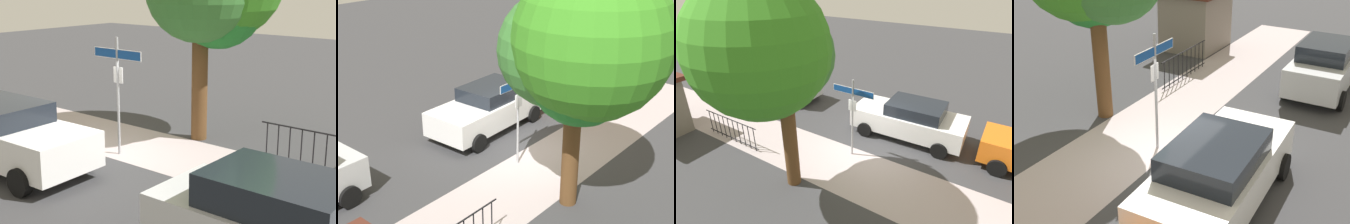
{
  "view_description": "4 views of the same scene",
  "coord_description": "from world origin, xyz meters",
  "views": [
    {
      "loc": [
        9.73,
        -8.83,
        4.54
      ],
      "look_at": [
        1.49,
        1.21,
        1.16
      ],
      "focal_mm": 54.78,
      "sensor_mm": 36.0,
      "label": 1
    },
    {
      "loc": [
        10.77,
        8.58,
        7.28
      ],
      "look_at": [
        0.76,
        0.15,
        1.78
      ],
      "focal_mm": 49.98,
      "sensor_mm": 36.0,
      "label": 2
    },
    {
      "loc": [
        -4.09,
        8.15,
        6.46
      ],
      "look_at": [
        1.05,
        0.09,
        1.58
      ],
      "focal_mm": 29.47,
      "sensor_mm": 36.0,
      "label": 3
    },
    {
      "loc": [
        -7.85,
        -5.23,
        5.94
      ],
      "look_at": [
        0.66,
        -0.26,
        1.14
      ],
      "focal_mm": 46.42,
      "sensor_mm": 36.0,
      "label": 4
    }
  ],
  "objects": [
    {
      "name": "car_white",
      "position": [
        -0.89,
        -2.06,
        0.85
      ],
      "size": [
        4.73,
        2.21,
        1.65
      ],
      "rotation": [
        0.0,
        0.0,
        0.03
      ],
      "color": "white",
      "rests_on": "ground_plane"
    },
    {
      "name": "shade_tree",
      "position": [
        1.57,
        3.1,
        4.42
      ],
      "size": [
        3.77,
        4.29,
        6.57
      ],
      "color": "brown",
      "rests_on": "ground_plane"
    },
    {
      "name": "street_sign",
      "position": [
        0.48,
        0.4,
        2.15
      ],
      "size": [
        1.65,
        0.07,
        3.12
      ],
      "color": "#9EA0A5",
      "rests_on": "ground_plane"
    },
    {
      "name": "ground_plane",
      "position": [
        0.0,
        0.0,
        0.0
      ],
      "size": [
        60.0,
        60.0,
        0.0
      ],
      "primitive_type": "plane",
      "color": "#38383A"
    },
    {
      "name": "sidewalk_strip",
      "position": [
        2.0,
        1.3,
        0.0
      ],
      "size": [
        24.0,
        2.6,
        0.0
      ],
      "primitive_type": "cube",
      "color": "#AFA1A2",
      "rests_on": "ground_plane"
    },
    {
      "name": "car_orange",
      "position": [
        -6.03,
        -2.09,
        0.86
      ],
      "size": [
        4.46,
        1.93,
        1.67
      ],
      "rotation": [
        0.0,
        0.0,
        -0.0
      ],
      "color": "orange",
      "rests_on": "ground_plane"
    }
  ]
}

